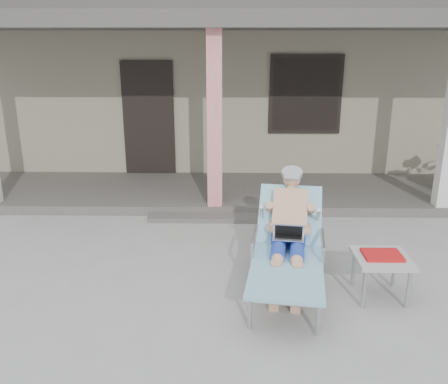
{
  "coord_description": "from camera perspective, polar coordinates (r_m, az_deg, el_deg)",
  "views": [
    {
      "loc": [
        0.26,
        -4.84,
        2.6
      ],
      "look_at": [
        0.17,
        0.6,
        0.85
      ],
      "focal_mm": 38.0,
      "sensor_mm": 36.0,
      "label": 1
    }
  ],
  "objects": [
    {
      "name": "ground",
      "position": [
        5.5,
        -1.87,
        -10.39
      ],
      "size": [
        60.0,
        60.0,
        0.0
      ],
      "primitive_type": "plane",
      "color": "#9E9E99",
      "rests_on": "ground"
    },
    {
      "name": "house",
      "position": [
        11.38,
        -0.32,
        13.12
      ],
      "size": [
        10.4,
        5.4,
        3.3
      ],
      "color": "gray",
      "rests_on": "ground"
    },
    {
      "name": "porch_deck",
      "position": [
        8.24,
        -0.86,
        -0.02
      ],
      "size": [
        10.0,
        2.0,
        0.15
      ],
      "primitive_type": "cube",
      "color": "#605B56",
      "rests_on": "ground"
    },
    {
      "name": "porch_overhang",
      "position": [
        7.79,
        -0.97,
        19.21
      ],
      "size": [
        10.0,
        2.3,
        2.85
      ],
      "color": "silver",
      "rests_on": "porch_deck"
    },
    {
      "name": "porch_step",
      "position": [
        7.17,
        -1.15,
        -3.12
      ],
      "size": [
        2.0,
        0.3,
        0.07
      ],
      "primitive_type": "cube",
      "color": "#605B56",
      "rests_on": "ground"
    },
    {
      "name": "lounger",
      "position": [
        5.13,
        7.86,
        -3.23
      ],
      "size": [
        0.98,
        1.99,
        1.25
      ],
      "rotation": [
        0.0,
        0.0,
        -0.14
      ],
      "color": "#B7B7BC",
      "rests_on": "ground"
    },
    {
      "name": "side_table",
      "position": [
        5.22,
        18.44,
        -7.81
      ],
      "size": [
        0.56,
        0.56,
        0.5
      ],
      "rotation": [
        0.0,
        0.0,
        0.01
      ],
      "color": "#ABABA6",
      "rests_on": "ground"
    }
  ]
}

